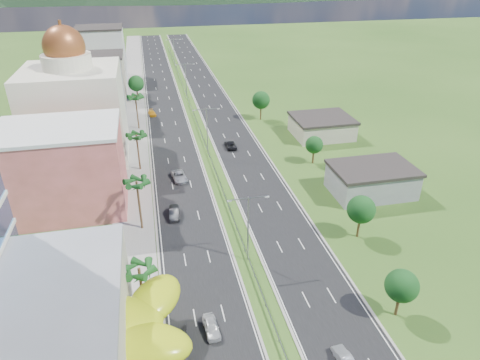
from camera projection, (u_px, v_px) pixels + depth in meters
ground at (265, 306)px, 56.32m from camera, size 500.00×500.00×0.00m
road_left at (165, 104)px, 132.57m from camera, size 11.00×260.00×0.04m
road_right at (212, 101)px, 135.44m from camera, size 11.00×260.00×0.04m
sidewalk_left at (133, 106)px, 130.74m from camera, size 7.00×260.00×0.12m
median_guardrail at (196, 120)px, 118.18m from camera, size 0.10×216.06×0.76m
streetlight_median_b at (248, 222)px, 61.80m from camera, size 6.04×0.25×11.00m
streetlight_median_c at (207, 126)px, 96.33m from camera, size 6.04×0.25×11.00m
streetlight_median_d at (186, 77)px, 135.18m from camera, size 6.04×0.25×11.00m
streetlight_median_e at (174, 50)px, 174.03m from camera, size 6.04×0.25×11.00m
lime_canopy at (100, 327)px, 46.71m from camera, size 18.00×15.00×7.40m
pink_shophouse at (64, 170)px, 75.09m from camera, size 20.00×15.00×15.00m
domed_building at (76, 108)px, 93.15m from camera, size 20.00×20.00×28.70m
midrise_grey at (92, 91)px, 116.49m from camera, size 16.00×15.00×16.00m
midrise_beige at (99, 77)px, 136.18m from camera, size 16.00×15.00×13.00m
midrise_white at (102, 54)px, 154.87m from camera, size 16.00×15.00×18.00m
shed_near at (371, 181)px, 82.08m from camera, size 15.00×10.00×5.00m
shed_far at (322, 127)px, 108.50m from camera, size 14.00×12.00×4.40m
palm_tree_b at (139, 271)px, 51.79m from camera, size 3.60×3.60×8.10m
palm_tree_c at (137, 184)px, 68.38m from camera, size 3.60×3.60×9.60m
palm_tree_d at (136, 137)px, 88.68m from camera, size 3.60×3.60×8.60m
palm_tree_e at (135, 98)px, 109.91m from camera, size 3.60×3.60×9.40m
leafy_tree_lfar at (136, 83)px, 132.77m from camera, size 4.90×4.90×8.05m
leafy_tree_ra at (402, 286)px, 52.83m from camera, size 4.20×4.20×6.90m
leafy_tree_rb at (361, 210)px, 67.89m from camera, size 4.55×4.55×7.47m
leafy_tree_rc at (314, 145)px, 93.01m from camera, size 3.85×3.85×6.33m
leafy_tree_rd at (261, 100)px, 117.58m from camera, size 4.90×4.90×8.05m
car_white_near_left at (211, 327)px, 52.23m from camera, size 1.97×4.33×1.44m
car_dark_left at (174, 213)px, 75.21m from camera, size 1.96×4.85×1.57m
car_silver_mid_left at (179, 176)px, 87.61m from camera, size 3.24×5.80×1.53m
car_yellow_far_left at (152, 113)px, 122.89m from camera, size 2.42×4.59×1.27m
car_silver_right at (344, 359)px, 48.19m from camera, size 1.67×4.11×1.33m
car_dark_far_right at (231, 145)px, 102.22m from camera, size 2.34×5.01×1.39m
motorcycle at (186, 328)px, 52.22m from camera, size 0.71×1.75×1.09m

